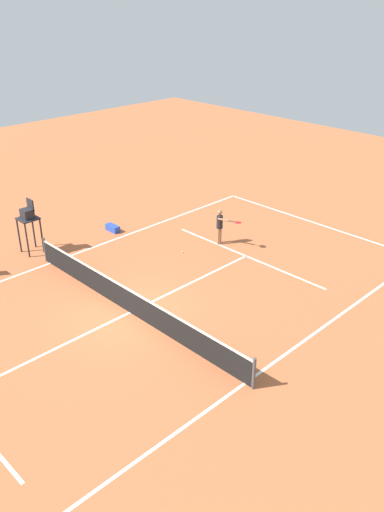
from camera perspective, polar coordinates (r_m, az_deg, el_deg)
name	(u,v)px	position (r m, az deg, el deg)	size (l,w,h in m)	color
ground_plane	(130,312)	(19.09, -6.68, -6.05)	(60.00, 60.00, 0.00)	#B76038
court_lines	(130,312)	(19.09, -6.68, -6.04)	(10.80, 23.30, 0.01)	white
tennis_net	(129,300)	(18.83, -6.75, -4.78)	(11.40, 0.10, 1.07)	#4C4C51
player_serving	(221,224)	(23.63, 3.10, 3.45)	(1.29, 0.53, 1.62)	#9E704C
tennis_ball	(183,252)	(23.13, -1.00, 0.43)	(0.07, 0.07, 0.07)	#CCE033
umpire_chair	(28,218)	(23.63, -17.23, 3.94)	(0.80, 0.80, 2.41)	#232328
equipment_bag	(113,228)	(25.49, -8.54, 3.00)	(0.76, 0.32, 0.30)	#2647B7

